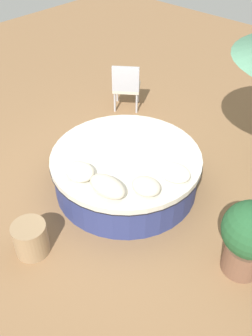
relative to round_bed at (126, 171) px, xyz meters
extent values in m
plane|color=olive|center=(0.00, 0.00, -0.32)|extent=(16.00, 16.00, 0.00)
cylinder|color=navy|center=(0.00, 0.00, -0.05)|extent=(2.18, 2.18, 0.52)
cylinder|color=black|center=(0.00, 0.00, 0.21)|extent=(2.26, 2.26, 0.01)
cylinder|color=beige|center=(0.00, 0.00, 0.25)|extent=(2.25, 2.25, 0.09)
ellipsoid|color=beige|center=(-0.14, -0.78, 0.39)|extent=(0.43, 0.37, 0.19)
ellipsoid|color=beige|center=(0.36, -0.75, 0.41)|extent=(0.56, 0.33, 0.22)
ellipsoid|color=beige|center=(0.71, -0.38, 0.39)|extent=(0.40, 0.34, 0.17)
ellipsoid|color=silver|center=(0.80, 0.11, 0.37)|extent=(0.47, 0.38, 0.14)
cylinder|color=#B7B7BC|center=(-1.94, 1.83, -0.11)|extent=(0.04, 0.04, 0.42)
cylinder|color=#B7B7BC|center=(-1.59, 2.10, -0.11)|extent=(0.04, 0.04, 0.42)
cylinder|color=#B7B7BC|center=(-1.69, 1.50, -0.11)|extent=(0.04, 0.04, 0.42)
cylinder|color=#B7B7BC|center=(-1.34, 1.76, -0.11)|extent=(0.04, 0.04, 0.42)
cube|color=beige|center=(-1.64, 1.80, 0.13)|extent=(0.72, 0.71, 0.06)
cube|color=#B7B7BC|center=(-1.51, 1.62, 0.41)|extent=(0.45, 0.36, 0.50)
cylinder|color=brown|center=(2.09, -0.14, -0.10)|extent=(0.49, 0.49, 0.42)
sphere|color=#23562D|center=(2.09, -0.14, 0.40)|extent=(0.69, 0.69, 0.69)
cylinder|color=#997A56|center=(-0.05, -1.75, -0.08)|extent=(0.45, 0.45, 0.47)
camera|label=1|loc=(2.94, -3.19, 3.69)|focal=39.94mm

